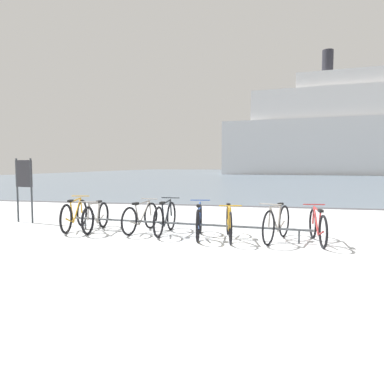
# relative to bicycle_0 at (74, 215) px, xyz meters

# --- Properties ---
(ground) EXTENTS (80.00, 132.00, 0.08)m
(ground) POSITION_rel_bicycle_0_xyz_m (3.49, 49.92, -0.41)
(ground) COLOR silver
(bike_rack) EXTENTS (5.69, 0.69, 0.31)m
(bike_rack) POSITION_rel_bicycle_0_xyz_m (2.80, -0.19, -0.10)
(bike_rack) COLOR #4C5156
(bike_rack) RESTS_ON ground
(bicycle_0) EXTENTS (0.46, 1.74, 0.82)m
(bicycle_0) POSITION_rel_bicycle_0_xyz_m (0.00, 0.00, 0.00)
(bicycle_0) COLOR black
(bicycle_0) RESTS_ON ground
(bicycle_1) EXTENTS (0.46, 1.62, 0.77)m
(bicycle_1) POSITION_rel_bicycle_0_xyz_m (0.61, -0.06, -0.02)
(bicycle_1) COLOR black
(bicycle_1) RESTS_ON ground
(bicycle_2) EXTENTS (0.48, 1.66, 0.78)m
(bicycle_2) POSITION_rel_bicycle_0_xyz_m (1.72, 0.07, -0.02)
(bicycle_2) COLOR black
(bicycle_2) RESTS_ON ground
(bicycle_3) EXTENTS (0.46, 1.72, 0.82)m
(bicycle_3) POSITION_rel_bicycle_0_xyz_m (2.36, -0.03, 0.00)
(bicycle_3) COLOR black
(bicycle_3) RESTS_ON ground
(bicycle_4) EXTENTS (0.46, 1.68, 0.81)m
(bicycle_4) POSITION_rel_bicycle_0_xyz_m (3.22, -0.30, -0.01)
(bicycle_4) COLOR black
(bicycle_4) RESTS_ON ground
(bicycle_5) EXTENTS (0.47, 1.76, 0.80)m
(bicycle_5) POSITION_rel_bicycle_0_xyz_m (3.90, -0.37, -0.00)
(bicycle_5) COLOR black
(bicycle_5) RESTS_ON ground
(bicycle_6) EXTENTS (0.67, 1.66, 0.84)m
(bicycle_6) POSITION_rel_bicycle_0_xyz_m (4.91, -0.33, 0.01)
(bicycle_6) COLOR black
(bicycle_6) RESTS_ON ground
(bicycle_7) EXTENTS (0.46, 1.64, 0.77)m
(bicycle_7) POSITION_rel_bicycle_0_xyz_m (5.73, -0.37, -0.02)
(bicycle_7) COLOR black
(bicycle_7) RESTS_ON ground
(info_sign) EXTENTS (0.55, 0.11, 1.80)m
(info_sign) POSITION_rel_bicycle_0_xyz_m (-1.97, 0.77, 0.84)
(info_sign) COLOR #33383D
(info_sign) RESTS_ON ground
(ferry_ship) EXTENTS (47.99, 16.17, 20.26)m
(ferry_ship) POSITION_rel_bicycle_0_xyz_m (20.28, 55.16, 6.43)
(ferry_ship) COLOR silver
(ferry_ship) RESTS_ON ground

